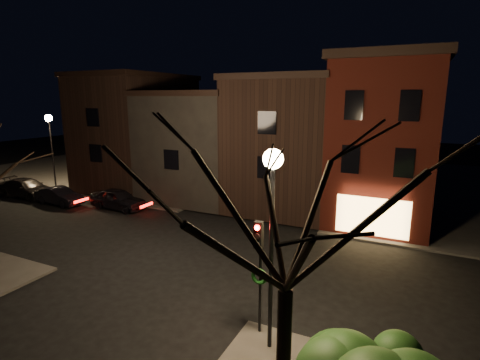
% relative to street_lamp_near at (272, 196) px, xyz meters
% --- Properties ---
extents(ground, '(120.00, 120.00, 0.00)m').
position_rel_street_lamp_near_xyz_m(ground, '(-6.20, 6.00, -5.18)').
color(ground, black).
rests_on(ground, ground).
extents(sidewalk_far_left, '(30.00, 30.00, 0.12)m').
position_rel_street_lamp_near_xyz_m(sidewalk_far_left, '(-26.20, 26.00, -5.12)').
color(sidewalk_far_left, '#2D2B28').
rests_on(sidewalk_far_left, ground).
extents(corner_building, '(6.50, 8.50, 10.50)m').
position_rel_street_lamp_near_xyz_m(corner_building, '(1.80, 15.47, 0.22)').
color(corner_building, '#49130D').
rests_on(corner_building, ground).
extents(row_building_a, '(7.30, 10.30, 9.40)m').
position_rel_street_lamp_near_xyz_m(row_building_a, '(-4.70, 16.50, -0.34)').
color(row_building_a, black).
rests_on(row_building_a, ground).
extents(row_building_b, '(7.80, 10.30, 8.40)m').
position_rel_street_lamp_near_xyz_m(row_building_b, '(-11.95, 16.50, -0.85)').
color(row_building_b, black).
rests_on(row_building_b, ground).
extents(row_building_c, '(7.30, 10.30, 9.90)m').
position_rel_street_lamp_near_xyz_m(row_building_c, '(-19.20, 16.50, -0.09)').
color(row_building_c, black).
rests_on(row_building_c, ground).
extents(street_lamp_near, '(0.60, 0.60, 6.48)m').
position_rel_street_lamp_near_xyz_m(street_lamp_near, '(0.00, 0.00, 0.00)').
color(street_lamp_near, black).
rests_on(street_lamp_near, sidewalk_near_right).
extents(street_lamp_far, '(0.60, 0.60, 6.48)m').
position_rel_street_lamp_near_xyz_m(street_lamp_far, '(-25.20, 12.20, 0.00)').
color(street_lamp_far, black).
rests_on(street_lamp_far, sidewalk_far_left).
extents(traffic_signal, '(0.58, 0.38, 4.05)m').
position_rel_street_lamp_near_xyz_m(traffic_signal, '(-0.60, 0.49, -2.37)').
color(traffic_signal, black).
rests_on(traffic_signal, sidewalk_near_right).
extents(bare_tree_right, '(6.40, 6.40, 8.50)m').
position_rel_street_lamp_near_xyz_m(bare_tree_right, '(1.30, -2.50, 0.97)').
color(bare_tree_right, black).
rests_on(bare_tree_right, sidewalk_near_right).
extents(parked_car_a, '(4.44, 1.90, 1.50)m').
position_rel_street_lamp_near_xyz_m(parked_car_a, '(-15.76, 9.95, -4.43)').
color(parked_car_a, black).
rests_on(parked_car_a, ground).
extents(parked_car_b, '(4.09, 1.59, 1.33)m').
position_rel_street_lamp_near_xyz_m(parked_car_b, '(-20.62, 8.87, -4.52)').
color(parked_car_b, black).
rests_on(parked_car_b, ground).
extents(parked_car_c, '(5.28, 2.24, 1.52)m').
position_rel_street_lamp_near_xyz_m(parked_car_c, '(-24.83, 9.22, -4.42)').
color(parked_car_c, black).
rests_on(parked_car_c, ground).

